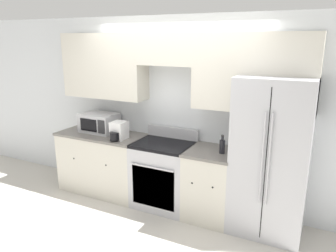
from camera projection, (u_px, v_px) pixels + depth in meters
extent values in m
plane|color=beige|center=(158.00, 216.00, 4.37)|extent=(12.00, 12.00, 0.00)
cube|color=silver|center=(179.00, 111.00, 4.61)|extent=(8.00, 0.06, 2.60)
cube|color=beige|center=(105.00, 66.00, 4.77)|extent=(1.30, 0.33, 0.92)
cube|color=beige|center=(169.00, 49.00, 4.25)|extent=(0.79, 0.33, 0.42)
cube|color=beige|center=(254.00, 73.00, 3.83)|extent=(1.44, 0.33, 0.92)
cube|color=beige|center=(103.00, 163.00, 5.01)|extent=(1.30, 0.62, 0.88)
cube|color=slate|center=(102.00, 135.00, 4.89)|extent=(1.33, 0.64, 0.03)
sphere|color=black|center=(74.00, 158.00, 4.84)|extent=(0.03, 0.03, 0.03)
sphere|color=black|center=(106.00, 165.00, 4.59)|extent=(0.03, 0.03, 0.03)
cube|color=beige|center=(210.00, 185.00, 4.26)|extent=(0.59, 0.62, 0.88)
cube|color=slate|center=(212.00, 152.00, 4.14)|extent=(0.61, 0.64, 0.03)
sphere|color=black|center=(192.00, 183.00, 4.02)|extent=(0.03, 0.03, 0.03)
sphere|color=black|center=(213.00, 187.00, 3.90)|extent=(0.03, 0.03, 0.03)
cube|color=#B7B7BC|center=(164.00, 176.00, 4.56)|extent=(0.79, 0.62, 0.88)
cube|color=black|center=(153.00, 187.00, 4.31)|extent=(0.63, 0.01, 0.56)
cube|color=black|center=(163.00, 145.00, 4.44)|extent=(0.79, 0.62, 0.04)
cube|color=#B7B7BC|center=(173.00, 132.00, 4.65)|extent=(0.79, 0.04, 0.16)
cylinder|color=silver|center=(152.00, 168.00, 4.21)|extent=(0.63, 0.02, 0.02)
cube|color=#B7B7BC|center=(272.00, 156.00, 3.87)|extent=(0.85, 0.75, 1.89)
cube|color=black|center=(265.00, 167.00, 3.55)|extent=(0.01, 0.01, 1.74)
cylinder|color=#B7B7BC|center=(262.00, 159.00, 3.52)|extent=(0.02, 0.02, 1.04)
cylinder|color=#B7B7BC|center=(269.00, 160.00, 3.49)|extent=(0.02, 0.02, 1.04)
cube|color=#B7B7BC|center=(99.00, 123.00, 4.96)|extent=(0.53, 0.38, 0.28)
cube|color=black|center=(88.00, 125.00, 4.81)|extent=(0.29, 0.01, 0.18)
cube|color=#262628|center=(101.00, 127.00, 4.71)|extent=(0.12, 0.01, 0.20)
cylinder|color=black|center=(222.00, 147.00, 4.03)|extent=(0.07, 0.07, 0.17)
cylinder|color=black|center=(222.00, 138.00, 4.00)|extent=(0.03, 0.03, 0.05)
cylinder|color=black|center=(223.00, 136.00, 3.99)|extent=(0.03, 0.03, 0.02)
cube|color=white|center=(119.00, 130.00, 4.60)|extent=(0.20, 0.21, 0.25)
cylinder|color=black|center=(115.00, 136.00, 4.52)|extent=(0.14, 0.14, 0.11)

